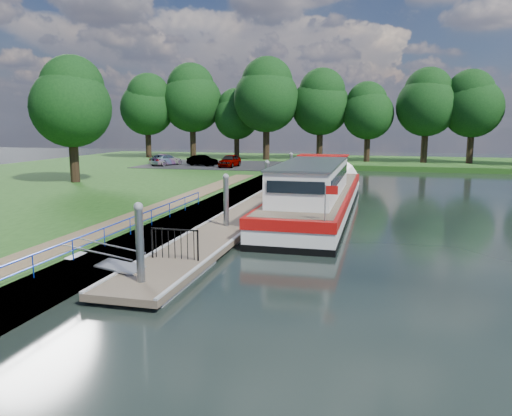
% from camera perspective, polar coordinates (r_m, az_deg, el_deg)
% --- Properties ---
extents(ground, '(160.00, 160.00, 0.00)m').
position_cam_1_polar(ground, '(16.92, -12.15, -9.00)').
color(ground, black).
rests_on(ground, ground).
extents(riverbank, '(32.00, 90.00, 0.78)m').
position_cam_1_polar(riverbank, '(39.00, -26.41, 1.36)').
color(riverbank, '#1B4413').
rests_on(riverbank, ground).
extents(bank_edge, '(1.10, 90.00, 0.78)m').
position_cam_1_polar(bank_edge, '(31.32, -4.31, 0.54)').
color(bank_edge, '#473D2D').
rests_on(bank_edge, ground).
extents(far_bank, '(60.00, 18.00, 0.60)m').
position_cam_1_polar(far_bank, '(66.70, 18.18, 4.88)').
color(far_bank, '#1B4413').
rests_on(far_bank, ground).
extents(footpath, '(1.60, 40.00, 0.05)m').
position_cam_1_polar(footpath, '(25.58, -13.21, -0.82)').
color(footpath, brown).
rests_on(footpath, riverbank).
extents(carpark, '(14.00, 12.00, 0.06)m').
position_cam_1_polar(carpark, '(55.60, -5.15, 4.97)').
color(carpark, black).
rests_on(carpark, riverbank).
extents(blue_fence, '(0.04, 18.04, 0.72)m').
position_cam_1_polar(blue_fence, '(20.40, -15.52, -2.10)').
color(blue_fence, '#0C2DBF').
rests_on(blue_fence, riverbank).
extents(pontoon, '(2.50, 30.00, 0.56)m').
position_cam_1_polar(pontoon, '(28.74, -0.72, -0.67)').
color(pontoon, brown).
rests_on(pontoon, ground).
extents(mooring_piles, '(0.30, 27.30, 3.55)m').
position_cam_1_polar(mooring_piles, '(28.56, -0.73, 1.49)').
color(mooring_piles, gray).
rests_on(mooring_piles, ground).
extents(gangway, '(2.58, 1.00, 0.92)m').
position_cam_1_polar(gangway, '(18.02, -16.83, -5.96)').
color(gangway, '#A5A8AD').
rests_on(gangway, ground).
extents(gate_panel, '(1.85, 0.05, 1.15)m').
position_cam_1_polar(gate_panel, '(18.53, -9.28, -3.57)').
color(gate_panel, black).
rests_on(gate_panel, ground).
extents(barge, '(4.36, 21.15, 4.78)m').
position_cam_1_polar(barge, '(30.59, 7.12, 1.60)').
color(barge, black).
rests_on(barge, ground).
extents(horizon_trees, '(54.38, 10.03, 12.87)m').
position_cam_1_polar(horizon_trees, '(63.68, 6.20, 11.98)').
color(horizon_trees, '#332316').
rests_on(horizon_trees, ground).
extents(bank_tree_a, '(6.12, 6.12, 9.72)m').
position_cam_1_polar(bank_tree_a, '(41.54, -20.35, 11.41)').
color(bank_tree_a, '#332316').
rests_on(bank_tree_a, riverbank).
extents(car_a, '(1.67, 3.88, 1.30)m').
position_cam_1_polar(car_a, '(52.11, -3.02, 5.43)').
color(car_a, '#999999').
rests_on(car_a, carpark).
extents(car_b, '(3.62, 2.15, 1.13)m').
position_cam_1_polar(car_b, '(53.74, -6.15, 5.43)').
color(car_b, '#999999').
rests_on(car_b, carpark).
extents(car_c, '(2.82, 4.46, 1.20)m').
position_cam_1_polar(car_c, '(55.01, -10.27, 5.46)').
color(car_c, '#999999').
rests_on(car_c, carpark).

